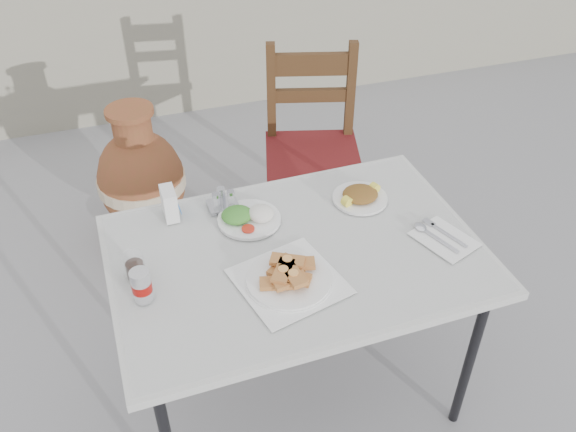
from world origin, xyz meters
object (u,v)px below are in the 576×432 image
object	(u,v)px
cafe_table	(296,262)
terracotta_urn	(142,182)
salad_rice_plate	(248,216)
condiment_caddy	(223,201)
cola_glass	(135,267)
chair	(312,151)
napkin_holder	(169,203)
soda_can	(142,286)
pide_plate	(289,275)
salad_chopped_plate	(360,196)

from	to	relation	value
cafe_table	terracotta_urn	xyz separation A→B (m)	(-0.39, 1.07, -0.32)
salad_rice_plate	condiment_caddy	distance (m)	0.12
terracotta_urn	cafe_table	bearing A→B (deg)	-69.91
salad_rice_plate	cola_glass	bearing A→B (deg)	-158.88
cola_glass	terracotta_urn	size ratio (longest dim) A/B	0.12
salad_rice_plate	chair	size ratio (longest dim) A/B	0.22
cola_glass	napkin_holder	bearing A→B (deg)	60.02
condiment_caddy	cafe_table	bearing A→B (deg)	-60.18
soda_can	napkin_holder	world-z (taller)	napkin_holder
napkin_holder	chair	world-z (taller)	chair
condiment_caddy	terracotta_urn	world-z (taller)	condiment_caddy
soda_can	condiment_caddy	xyz separation A→B (m)	(0.31, 0.35, -0.03)
salad_rice_plate	terracotta_urn	distance (m)	1.01
cafe_table	pide_plate	bearing A→B (deg)	-118.10
pide_plate	salad_rice_plate	bearing A→B (deg)	97.06
napkin_holder	salad_chopped_plate	bearing A→B (deg)	-11.20
cafe_table	cola_glass	world-z (taller)	cola_glass
chair	terracotta_urn	bearing A→B (deg)	179.01
salad_chopped_plate	terracotta_urn	world-z (taller)	salad_chopped_plate
napkin_holder	chair	distance (m)	0.94
pide_plate	salad_rice_plate	xyz separation A→B (m)	(-0.04, 0.31, -0.01)
cafe_table	terracotta_urn	world-z (taller)	terracotta_urn
salad_chopped_plate	soda_can	distance (m)	0.81
cafe_table	salad_rice_plate	xyz separation A→B (m)	(-0.10, 0.19, 0.07)
salad_rice_plate	salad_chopped_plate	size ratio (longest dim) A/B	1.10
salad_rice_plate	salad_chopped_plate	xyz separation A→B (m)	(0.40, -0.01, -0.00)
cafe_table	napkin_holder	world-z (taller)	napkin_holder
salad_rice_plate	cola_glass	world-z (taller)	cola_glass
cafe_table	salad_rice_plate	world-z (taller)	salad_rice_plate
napkin_holder	terracotta_urn	xyz separation A→B (m)	(-0.05, 0.78, -0.42)
pide_plate	condiment_caddy	bearing A→B (deg)	103.83
cola_glass	chair	xyz separation A→B (m)	(0.85, 0.81, -0.25)
chair	pide_plate	bearing A→B (deg)	-98.16
pide_plate	cola_glass	bearing A→B (deg)	159.02
condiment_caddy	chair	world-z (taller)	chair
pide_plate	chair	distance (m)	1.09
cola_glass	napkin_holder	size ratio (longest dim) A/B	0.79
cola_glass	terracotta_urn	bearing A→B (deg)	84.76
soda_can	napkin_holder	distance (m)	0.38
pide_plate	salad_rice_plate	world-z (taller)	pide_plate
cola_glass	condiment_caddy	bearing A→B (deg)	37.55
condiment_caddy	soda_can	bearing A→B (deg)	-132.02
salad_rice_plate	salad_chopped_plate	distance (m)	0.40
napkin_holder	condiment_caddy	distance (m)	0.18
napkin_holder	chair	xyz separation A→B (m)	(0.70, 0.55, -0.27)
terracotta_urn	salad_chopped_plate	bearing A→B (deg)	-52.35
salad_chopped_plate	terracotta_urn	distance (m)	1.19
soda_can	terracotta_urn	bearing A→B (deg)	85.68
pide_plate	cola_glass	distance (m)	0.45
chair	cafe_table	bearing A→B (deg)	-97.52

